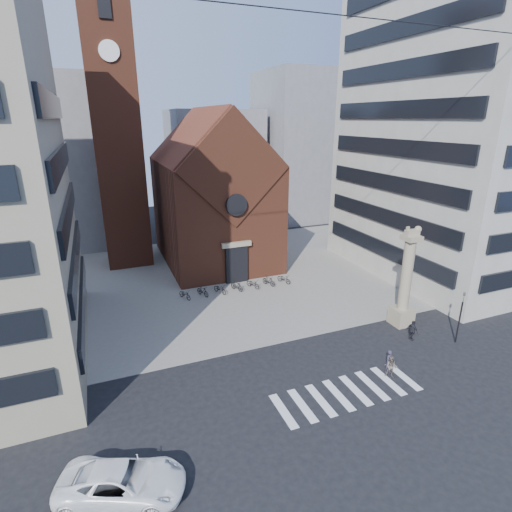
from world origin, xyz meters
The scene contains 22 objects.
ground centered at (0.00, 0.00, 0.00)m, with size 120.00×120.00×0.00m, color black.
piazza centered at (0.00, 19.00, 0.03)m, with size 46.00×30.00×0.05m, color gray.
zebra_crossing centered at (0.55, -3.00, 0.01)m, with size 10.20×3.20×0.01m, color white, non-canonical shape.
church centered at (0.00, 25.04, 7.98)m, with size 12.00×16.65×18.00m.
campanile centered at (-10.00, 28.00, 15.74)m, with size 5.50×5.50×31.20m.
building_right centered at (24.00, 12.00, 16.00)m, with size 18.00×22.00×32.00m, color #B8B3A7.
bg_block_left centered at (-20.00, 40.00, 11.00)m, with size 16.00×14.00×22.00m, color gray.
bg_block_mid centered at (6.00, 45.00, 9.00)m, with size 14.00×12.00×18.00m, color gray.
bg_block_right centered at (22.00, 42.00, 12.00)m, with size 16.00×14.00×24.00m, color gray.
lion_column centered at (10.01, 3.00, 3.46)m, with size 1.63×1.60×8.68m.
traffic_light centered at (12.00, -1.00, 2.29)m, with size 0.13×0.16×4.30m.
white_car centered at (-13.40, -5.37, 0.81)m, with size 2.68×5.80×1.61m, color white.
pedestrian_0 centered at (4.43, -2.24, 0.87)m, with size 0.64×0.42×1.74m, color #342E3F.
pedestrian_1 centered at (4.25, -2.68, 0.79)m, with size 0.76×0.60×1.57m, color #655851.
pedestrian_2 centered at (9.00, 0.56, 0.85)m, with size 0.99×0.41×1.69m, color #23232A.
scooter_0 centered at (-6.08, 14.79, 0.51)m, with size 0.61×1.76×0.92m, color black.
scooter_1 centered at (-4.30, 14.79, 0.56)m, with size 0.48×1.71×1.02m, color black.
scooter_2 centered at (-2.53, 14.79, 0.51)m, with size 0.61×1.76×0.92m, color black.
scooter_3 centered at (-0.75, 14.79, 0.56)m, with size 0.48×1.71×1.02m, color black.
scooter_4 centered at (1.03, 14.79, 0.51)m, with size 0.61×1.76×0.92m, color black.
scooter_5 centered at (2.81, 14.79, 0.56)m, with size 0.48×1.71×1.02m, color black.
scooter_6 centered at (4.59, 14.79, 0.51)m, with size 0.61×1.76×0.92m, color black.
Camera 1 is at (-12.87, -20.64, 16.74)m, focal length 28.00 mm.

